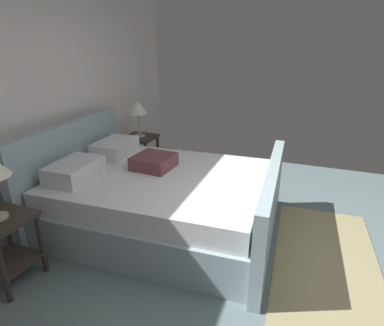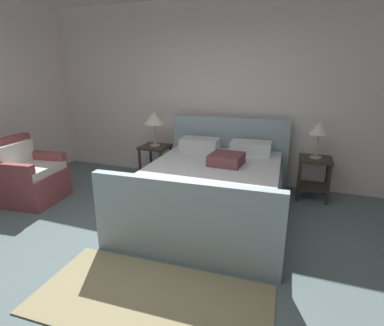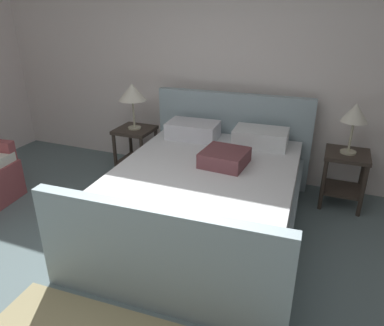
# 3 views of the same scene
# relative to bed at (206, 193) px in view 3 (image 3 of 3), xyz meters

# --- Properties ---
(ground_plane) EXTENTS (5.86, 5.46, 0.02)m
(ground_plane) POSITION_rel_bed_xyz_m (-0.41, -1.47, -0.35)
(ground_plane) COLOR slate
(wall_back) EXTENTS (5.98, 0.12, 2.83)m
(wall_back) POSITION_rel_bed_xyz_m (-0.41, 1.32, 1.07)
(wall_back) COLOR white
(wall_back) RESTS_ON ground
(bed) EXTENTS (1.92, 2.39, 1.08)m
(bed) POSITION_rel_bed_xyz_m (0.00, 0.00, 0.00)
(bed) COLOR #95ABB4
(bed) RESTS_ON ground
(nightstand_right) EXTENTS (0.44, 0.44, 0.60)m
(nightstand_right) POSITION_rel_bed_xyz_m (1.22, 0.92, 0.06)
(nightstand_right) COLOR #362C25
(nightstand_right) RESTS_ON ground
(table_lamp_right) EXTENTS (0.26, 0.26, 0.52)m
(table_lamp_right) POSITION_rel_bed_xyz_m (1.22, 0.92, 0.67)
(table_lamp_right) COLOR #B7B293
(table_lamp_right) RESTS_ON nightstand_right
(nightstand_left) EXTENTS (0.44, 0.44, 0.60)m
(nightstand_left) POSITION_rel_bed_xyz_m (-1.22, 0.81, 0.06)
(nightstand_left) COLOR #362C25
(nightstand_left) RESTS_ON ground
(table_lamp_left) EXTENTS (0.33, 0.33, 0.55)m
(table_lamp_left) POSITION_rel_bed_xyz_m (-1.22, 0.81, 0.70)
(table_lamp_left) COLOR #B7B293
(table_lamp_left) RESTS_ON nightstand_left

